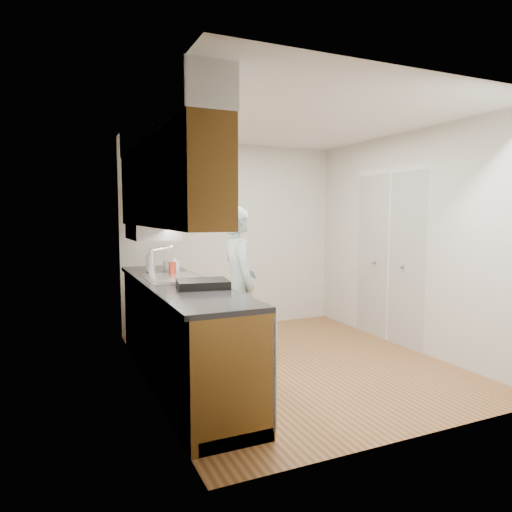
{
  "coord_description": "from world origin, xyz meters",
  "views": [
    {
      "loc": [
        -2.25,
        -4.1,
        1.57
      ],
      "look_at": [
        -0.31,
        0.25,
        1.12
      ],
      "focal_mm": 32.0,
      "sensor_mm": 36.0,
      "label": 1
    }
  ],
  "objects_px": {
    "soap_bottle_a": "(150,260)",
    "soap_bottle_b": "(174,264)",
    "steel_can": "(166,267)",
    "dish_rack": "(203,284)",
    "soda_can": "(172,268)",
    "person": "(238,274)"
  },
  "relations": [
    {
      "from": "soda_can",
      "to": "dish_rack",
      "type": "height_order",
      "value": "soda_can"
    },
    {
      "from": "person",
      "to": "soda_can",
      "type": "relative_size",
      "value": 13.78
    },
    {
      "from": "person",
      "to": "soda_can",
      "type": "xyz_separation_m",
      "value": [
        -0.64,
        0.23,
        0.07
      ]
    },
    {
      "from": "person",
      "to": "soap_bottle_b",
      "type": "distance_m",
      "value": 0.73
    },
    {
      "from": "person",
      "to": "steel_can",
      "type": "xyz_separation_m",
      "value": [
        -0.65,
        0.43,
        0.06
      ]
    },
    {
      "from": "dish_rack",
      "to": "soda_can",
      "type": "bearing_deg",
      "value": 101.9
    },
    {
      "from": "steel_can",
      "to": "dish_rack",
      "type": "relative_size",
      "value": 0.29
    },
    {
      "from": "soap_bottle_a",
      "to": "steel_can",
      "type": "bearing_deg",
      "value": -39.35
    },
    {
      "from": "steel_can",
      "to": "dish_rack",
      "type": "height_order",
      "value": "steel_can"
    },
    {
      "from": "soap_bottle_a",
      "to": "soap_bottle_b",
      "type": "xyz_separation_m",
      "value": [
        0.24,
        -0.1,
        -0.04
      ]
    },
    {
      "from": "person",
      "to": "soap_bottle_a",
      "type": "bearing_deg",
      "value": 60.05
    },
    {
      "from": "soap_bottle_a",
      "to": "dish_rack",
      "type": "bearing_deg",
      "value": -80.71
    },
    {
      "from": "soap_bottle_a",
      "to": "person",
      "type": "bearing_deg",
      "value": -34.73
    },
    {
      "from": "soda_can",
      "to": "steel_can",
      "type": "height_order",
      "value": "soda_can"
    },
    {
      "from": "soap_bottle_a",
      "to": "soap_bottle_b",
      "type": "relative_size",
      "value": 1.43
    },
    {
      "from": "soap_bottle_a",
      "to": "soap_bottle_b",
      "type": "bearing_deg",
      "value": -21.95
    },
    {
      "from": "soda_can",
      "to": "dish_rack",
      "type": "xyz_separation_m",
      "value": [
        0.04,
        -0.91,
        -0.03
      ]
    },
    {
      "from": "soap_bottle_b",
      "to": "soap_bottle_a",
      "type": "bearing_deg",
      "value": 158.05
    },
    {
      "from": "soda_can",
      "to": "dish_rack",
      "type": "distance_m",
      "value": 0.91
    },
    {
      "from": "soap_bottle_a",
      "to": "dish_rack",
      "type": "relative_size",
      "value": 0.61
    },
    {
      "from": "dish_rack",
      "to": "soap_bottle_a",
      "type": "bearing_deg",
      "value": 108.72
    },
    {
      "from": "person",
      "to": "soap_bottle_a",
      "type": "distance_m",
      "value": 0.98
    }
  ]
}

